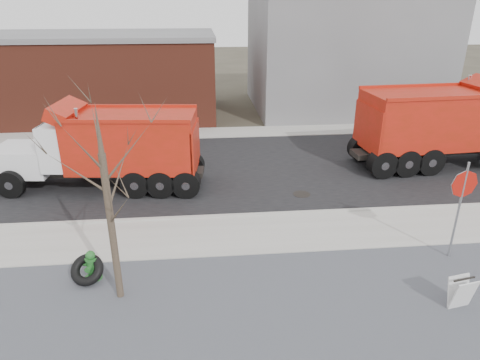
{
  "coord_description": "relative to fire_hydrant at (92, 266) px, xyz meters",
  "views": [
    {
      "loc": [
        -0.92,
        -12.04,
        7.26
      ],
      "look_at": [
        0.37,
        1.65,
        1.4
      ],
      "focal_mm": 32.0,
      "sensor_mm": 36.0,
      "label": 1
    }
  ],
  "objects": [
    {
      "name": "dump_truck_red_b",
      "position": [
        -0.64,
        6.46,
        1.38
      ],
      "size": [
        8.44,
        3.17,
        3.53
      ],
      "rotation": [
        0.0,
        0.0,
        3.04
      ],
      "color": "black",
      "rests_on": "ground"
    },
    {
      "name": "bare_tree",
      "position": [
        0.88,
        -0.86,
        2.88
      ],
      "size": [
        3.2,
        3.2,
        5.2
      ],
      "color": "#382D23",
      "rests_on": "ground"
    },
    {
      "name": "far_sidewalk",
      "position": [
        4.08,
        13.74,
        -0.39
      ],
      "size": [
        60.0,
        2.0,
        0.06
      ],
      "primitive_type": "cube",
      "color": "#9E9B93",
      "rests_on": "ground"
    },
    {
      "name": "sidewalk",
      "position": [
        4.08,
        1.99,
        -0.39
      ],
      "size": [
        60.0,
        2.5,
        0.06
      ],
      "primitive_type": "cube",
      "color": "#9E9B93",
      "rests_on": "ground"
    },
    {
      "name": "stop_sign",
      "position": [
        10.52,
        0.12,
        1.66
      ],
      "size": [
        0.83,
        0.13,
        3.08
      ],
      "rotation": [
        0.0,
        0.0,
        -0.28
      ],
      "color": "gray",
      "rests_on": "ground"
    },
    {
      "name": "building_brick",
      "position": [
        -5.92,
        18.74,
        2.24
      ],
      "size": [
        20.2,
        8.2,
        5.3
      ],
      "color": "maroon",
      "rests_on": "ground"
    },
    {
      "name": "truck_tire",
      "position": [
        -0.1,
        -0.13,
        -0.02
      ],
      "size": [
        1.01,
        0.94,
        0.8
      ],
      "color": "black",
      "rests_on": "ground"
    },
    {
      "name": "sandwich_board",
      "position": [
        9.5,
        -2.12,
        0.05
      ],
      "size": [
        0.69,
        0.5,
        0.87
      ],
      "rotation": [
        0.0,
        0.0,
        0.19
      ],
      "color": "silver",
      "rests_on": "ground"
    },
    {
      "name": "fire_hydrant",
      "position": [
        0.0,
        0.0,
        0.0
      ],
      "size": [
        0.52,
        0.51,
        0.91
      ],
      "rotation": [
        0.0,
        0.0,
        -0.3
      ],
      "color": "#27672C",
      "rests_on": "ground"
    },
    {
      "name": "gravel_verge",
      "position": [
        4.08,
        -1.76,
        -0.4
      ],
      "size": [
        60.0,
        5.0,
        0.03
      ],
      "primitive_type": "cube",
      "color": "slate",
      "rests_on": "ground"
    },
    {
      "name": "building_grey",
      "position": [
        13.08,
        19.74,
        3.58
      ],
      "size": [
        12.0,
        10.0,
        8.0
      ],
      "color": "gray",
      "rests_on": "ground"
    },
    {
      "name": "dump_truck_red_a",
      "position": [
        14.61,
        7.73,
        1.58
      ],
      "size": [
        9.93,
        3.32,
        3.93
      ],
      "rotation": [
        0.0,
        0.0,
        0.07
      ],
      "color": "black",
      "rests_on": "ground"
    },
    {
      "name": "road",
      "position": [
        4.08,
        8.04,
        -0.41
      ],
      "size": [
        60.0,
        9.4,
        0.02
      ],
      "primitive_type": "cube",
      "color": "black",
      "rests_on": "ground"
    },
    {
      "name": "ground",
      "position": [
        4.08,
        1.74,
        -0.42
      ],
      "size": [
        120.0,
        120.0,
        0.0
      ],
      "primitive_type": "plane",
      "color": "#383328",
      "rests_on": "ground"
    },
    {
      "name": "curb",
      "position": [
        4.08,
        3.29,
        -0.36
      ],
      "size": [
        60.0,
        0.15,
        0.11
      ],
      "primitive_type": "cube",
      "color": "#9E9B93",
      "rests_on": "ground"
    }
  ]
}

